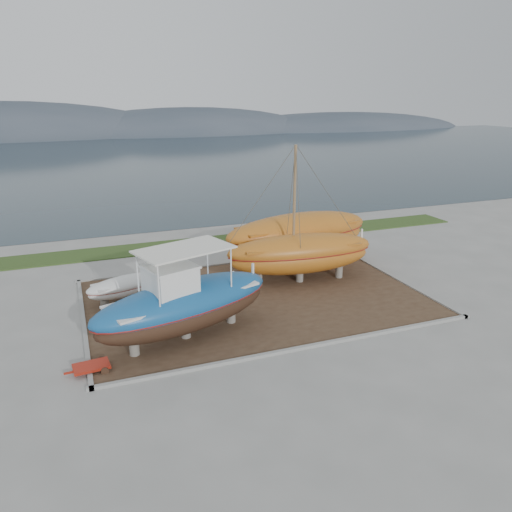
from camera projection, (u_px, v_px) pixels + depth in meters
name	position (u px, v px, depth m)	size (l,w,h in m)	color
ground	(285.00, 329.00, 24.18)	(140.00, 140.00, 0.00)	gray
dirt_patch	(256.00, 298.00, 27.72)	(18.00, 12.00, 0.06)	#422D1E
curb_frame	(256.00, 298.00, 27.71)	(18.60, 12.60, 0.15)	gray
grass_strip	(202.00, 243.00, 37.93)	(44.00, 3.00, 0.08)	#284219
sea	(120.00, 159.00, 86.32)	(260.00, 100.00, 0.04)	#1A2A34
mountain_ridge	(97.00, 135.00, 135.15)	(200.00, 36.00, 20.00)	#333D49
blue_caique	(184.00, 294.00, 22.60)	(9.00, 2.81, 4.33)	#175490
white_dinghy	(126.00, 289.00, 27.27)	(4.36, 1.63, 1.31)	white
orange_sailboat	(301.00, 216.00, 28.89)	(8.96, 2.64, 8.13)	#AA5E1A
orange_bare_hull	(298.00, 240.00, 32.48)	(10.35, 3.10, 3.39)	#AA5E1A
red_trailer	(92.00, 368.00, 20.46)	(2.16, 1.08, 0.31)	#AD2313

